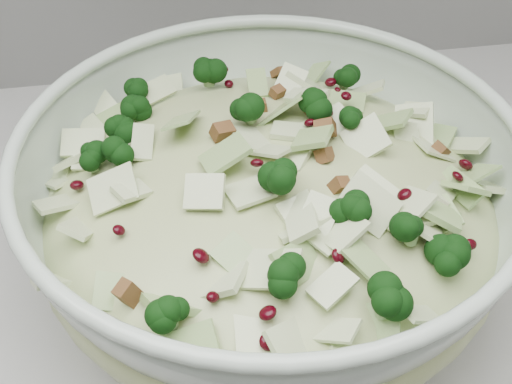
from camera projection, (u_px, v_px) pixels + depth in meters
The scene contains 2 objects.
mixing_bowl at pixel (270, 215), 0.60m from camera, with size 0.49×0.49×0.17m.
salad at pixel (270, 191), 0.58m from camera, with size 0.43×0.43×0.17m.
Camera 1 is at (0.05, 1.18, 1.40)m, focal length 50.00 mm.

